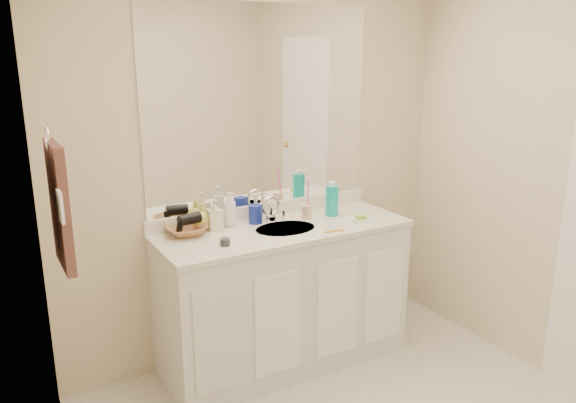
{
  "coord_description": "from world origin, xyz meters",
  "views": [
    {
      "loc": [
        -1.56,
        -1.72,
        1.91
      ],
      "look_at": [
        0.0,
        0.97,
        1.05
      ],
      "focal_mm": 35.0,
      "sensor_mm": 36.0,
      "label": 1
    }
  ],
  "objects": [
    {
      "name": "mirror",
      "position": [
        0.0,
        1.29,
        1.56
      ],
      "size": [
        1.48,
        0.01,
        1.2
      ],
      "primitive_type": "cube",
      "color": "white",
      "rests_on": "wall_back"
    },
    {
      "name": "dark_jar",
      "position": [
        -0.43,
        0.91,
        0.9
      ],
      "size": [
        0.06,
        0.06,
        0.04
      ],
      "primitive_type": "cylinder",
      "rotation": [
        0.0,
        0.0,
        0.1
      ],
      "color": "#2F2F36",
      "rests_on": "countertop"
    },
    {
      "name": "switch_plate",
      "position": [
        -1.27,
        0.57,
        1.3
      ],
      "size": [
        0.01,
        0.08,
        0.13
      ],
      "primitive_type": "cube",
      "color": "white",
      "rests_on": "wall_left"
    },
    {
      "name": "countertop",
      "position": [
        0.0,
        1.02,
        0.86
      ],
      "size": [
        1.52,
        0.57,
        0.03
      ],
      "primitive_type": "cube",
      "color": "silver",
      "rests_on": "vanity_cabinet"
    },
    {
      "name": "sink_basin",
      "position": [
        0.0,
        1.0,
        0.87
      ],
      "size": [
        0.37,
        0.37,
        0.02
      ],
      "primitive_type": "cylinder",
      "color": "beige",
      "rests_on": "countertop"
    },
    {
      "name": "blue_mug",
      "position": [
        -0.11,
        1.18,
        0.94
      ],
      "size": [
        0.08,
        0.08,
        0.11
      ],
      "primitive_type": "cylinder",
      "rotation": [
        0.0,
        0.0,
        0.01
      ],
      "color": "navy",
      "rests_on": "countertop"
    },
    {
      "name": "hand_towel",
      "position": [
        -1.25,
        0.77,
        1.25
      ],
      "size": [
        0.04,
        0.32,
        0.55
      ],
      "primitive_type": "cube",
      "color": "#432723",
      "rests_on": "towel_ring"
    },
    {
      "name": "soap_dish",
      "position": [
        0.47,
        0.9,
        0.89
      ],
      "size": [
        0.13,
        0.12,
        0.01
      ],
      "primitive_type": "cube",
      "rotation": [
        0.0,
        0.0,
        -0.31
      ],
      "color": "white",
      "rests_on": "countertop"
    },
    {
      "name": "vanity_cabinet",
      "position": [
        0.0,
        1.02,
        0.42
      ],
      "size": [
        1.5,
        0.55,
        0.85
      ],
      "primitive_type": "cube",
      "color": "white",
      "rests_on": "floor"
    },
    {
      "name": "soap_bottle_white",
      "position": [
        -0.26,
        1.2,
        0.98
      ],
      "size": [
        0.1,
        0.1,
        0.21
      ],
      "primitive_type": "imported",
      "rotation": [
        0.0,
        0.0,
        0.4
      ],
      "color": "white",
      "rests_on": "countertop"
    },
    {
      "name": "backsplash",
      "position": [
        0.0,
        1.29,
        0.92
      ],
      "size": [
        1.52,
        0.03,
        0.08
      ],
      "primitive_type": "cube",
      "color": "white",
      "rests_on": "countertop"
    },
    {
      "name": "hair_dryer",
      "position": [
        -0.52,
        1.18,
        0.97
      ],
      "size": [
        0.14,
        0.09,
        0.06
      ],
      "primitive_type": "cylinder",
      "rotation": [
        0.0,
        1.57,
        0.17
      ],
      "color": "black",
      "rests_on": "wicker_basket"
    },
    {
      "name": "wicker_basket",
      "position": [
        -0.54,
        1.18,
        0.91
      ],
      "size": [
        0.26,
        0.26,
        0.06
      ],
      "primitive_type": "imported",
      "rotation": [
        0.0,
        0.0,
        -0.13
      ],
      "color": "#A06740",
      "rests_on": "countertop"
    },
    {
      "name": "faucet",
      "position": [
        0.0,
        1.18,
        0.94
      ],
      "size": [
        0.02,
        0.02,
        0.11
      ],
      "primitive_type": "cylinder",
      "color": "silver",
      "rests_on": "countertop"
    },
    {
      "name": "green_soap",
      "position": [
        0.47,
        0.9,
        0.9
      ],
      "size": [
        0.08,
        0.06,
        0.02
      ],
      "primitive_type": "cube",
      "rotation": [
        0.0,
        0.0,
        -0.35
      ],
      "color": "#85DD36",
      "rests_on": "soap_dish"
    },
    {
      "name": "soap_bottle_yellow",
      "position": [
        -0.42,
        1.24,
        0.96
      ],
      "size": [
        0.15,
        0.15,
        0.15
      ],
      "primitive_type": "imported",
      "rotation": [
        0.0,
        0.0,
        -0.35
      ],
      "color": "#D9DA54",
      "rests_on": "countertop"
    },
    {
      "name": "soap_bottle_cream",
      "position": [
        -0.37,
        1.19,
        0.97
      ],
      "size": [
        0.09,
        0.09,
        0.18
      ],
      "primitive_type": "imported",
      "rotation": [
        0.0,
        0.0,
        -0.04
      ],
      "color": "#F0E9C3",
      "rests_on": "countertop"
    },
    {
      "name": "towel_ring",
      "position": [
        -1.27,
        0.77,
        1.55
      ],
      "size": [
        0.01,
        0.11,
        0.11
      ],
      "primitive_type": "torus",
      "rotation": [
        0.0,
        1.57,
        0.0
      ],
      "color": "silver",
      "rests_on": "wall_left"
    },
    {
      "name": "wall_back",
      "position": [
        0.0,
        1.3,
        1.2
      ],
      "size": [
        2.6,
        0.02,
        2.4
      ],
      "primitive_type": "cube",
      "color": "beige",
      "rests_on": "floor"
    },
    {
      "name": "wall_left",
      "position": [
        -1.3,
        0.0,
        1.2
      ],
      "size": [
        0.02,
        2.6,
        2.4
      ],
      "primitive_type": "cube",
      "color": "beige",
      "rests_on": "floor"
    },
    {
      "name": "orange_comb",
      "position": [
        0.21,
        0.81,
        0.88
      ],
      "size": [
        0.12,
        0.04,
        0.01
      ],
      "primitive_type": "cube",
      "rotation": [
        0.0,
        0.0,
        -0.16
      ],
      "color": "orange",
      "rests_on": "countertop"
    },
    {
      "name": "mouthwash_bottle",
      "position": [
        0.38,
        1.09,
        0.98
      ],
      "size": [
        0.1,
        0.1,
        0.19
      ],
      "primitive_type": "cylinder",
      "rotation": [
        0.0,
        0.0,
        -0.33
      ],
      "color": "#0EABA5",
      "rests_on": "countertop"
    },
    {
      "name": "toothbrush",
      "position": [
        0.22,
        1.11,
        1.03
      ],
      "size": [
        0.02,
        0.04,
        0.18
      ],
      "primitive_type": "cylinder",
      "rotation": [
        0.14,
        0.0,
        -0.39
      ],
      "color": "#FA41BB",
      "rests_on": "tan_cup"
    },
    {
      "name": "tan_cup",
      "position": [
        0.21,
        1.11,
        0.92
      ],
      "size": [
        0.07,
        0.07,
        0.08
      ],
      "primitive_type": "cylinder",
      "rotation": [
        0.0,
        0.0,
        0.13
      ],
      "color": "beige",
      "rests_on": "countertop"
    }
  ]
}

